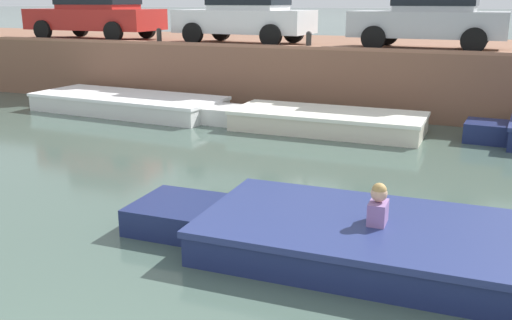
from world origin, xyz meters
TOP-DOWN VIEW (x-y plane):
  - ground_plane at (0.00, 6.22)m, footprint 400.00×400.00m
  - far_quay_wall at (0.00, 15.44)m, footprint 60.00×6.00m
  - far_wall_coping at (0.00, 12.56)m, footprint 60.00×0.24m
  - boat_moored_west_white at (-6.11, 10.98)m, footprint 6.31×2.33m
  - boat_moored_central_cream at (-1.04, 10.79)m, footprint 5.17×1.78m
  - motorboat_passing at (2.05, 4.54)m, footprint 7.04×2.19m
  - car_leftmost_red at (-9.29, 13.76)m, footprint 4.35×2.00m
  - car_left_inner_white at (-4.11, 13.76)m, footprint 3.96×2.02m
  - car_centre_silver at (0.98, 13.76)m, footprint 3.84×2.04m
  - mooring_bollard_west at (-6.34, 12.69)m, footprint 0.15×0.15m
  - mooring_bollard_mid at (-1.90, 12.69)m, footprint 0.15×0.15m

SIDE VIEW (x-z plane):
  - ground_plane at x=0.00m, z-range 0.00..0.00m
  - motorboat_passing at x=2.05m, z-range -0.24..0.68m
  - boat_moored_central_cream at x=-1.04m, z-range 0.00..0.46m
  - boat_moored_west_white at x=-6.11m, z-range 0.00..0.47m
  - far_quay_wall at x=0.00m, z-range 0.00..1.69m
  - far_wall_coping at x=0.00m, z-range 1.69..1.77m
  - mooring_bollard_west at x=-6.34m, z-range 1.71..2.15m
  - mooring_bollard_mid at x=-1.90m, z-range 1.71..2.15m
  - car_left_inner_white at x=-4.11m, z-range 1.76..3.30m
  - car_centre_silver at x=0.98m, z-range 1.76..3.30m
  - car_leftmost_red at x=-9.29m, z-range 1.77..3.31m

